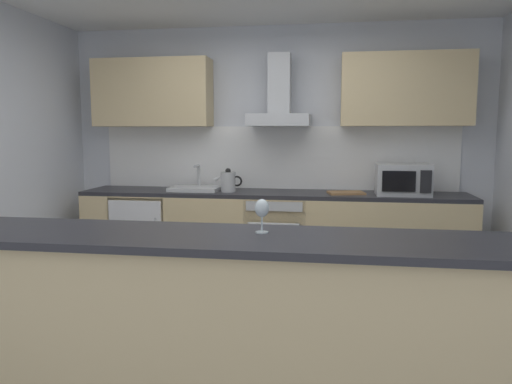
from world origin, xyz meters
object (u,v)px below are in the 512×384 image
oven (277,235)px  sink (196,188)px  microwave (403,180)px  kettle (228,181)px  range_hood (279,103)px  refrigerator (146,234)px  wine_glass (262,209)px  chopping_board (346,193)px

oven → sink: size_ratio=1.60×
microwave → kettle: microwave is taller
sink → range_hood: range_hood is taller
oven → refrigerator: size_ratio=0.94×
refrigerator → wine_glass: wine_glass is taller
sink → kettle: 0.36m
sink → range_hood: 1.21m
range_hood → wine_glass: size_ratio=4.05×
kettle → wine_glass: size_ratio=1.62×
kettle → wine_glass: (0.68, -2.34, 0.10)m
refrigerator → chopping_board: 2.13m
range_hood → kettle: bearing=-161.8°
oven → refrigerator: (-1.40, -0.00, -0.03)m
refrigerator → microwave: bearing=-0.6°
refrigerator → chopping_board: size_ratio=2.50×
microwave → wine_glass: bearing=-113.5°
oven → microwave: 1.34m
kettle → chopping_board: (1.17, 0.01, -0.09)m
microwave → wine_glass: microwave is taller
refrigerator → kettle: 1.07m
refrigerator → range_hood: (1.40, 0.13, 1.36)m
kettle → range_hood: size_ratio=0.40×
wine_glass → microwave: bearing=66.5°
kettle → chopping_board: size_ratio=0.85×
wine_glass → sink: bearing=113.5°
microwave → wine_glass: (-1.02, -2.34, 0.05)m
refrigerator → chopping_board: chopping_board is taller
sink → kettle: sink is taller
sink → wine_glass: (1.03, -2.38, 0.17)m
oven → wine_glass: wine_glass is taller
sink → range_hood: bearing=8.0°
sink → chopping_board: size_ratio=1.47×
microwave → chopping_board: microwave is taller
chopping_board → refrigerator: bearing=179.4°
wine_glass → refrigerator: bearing=123.8°
oven → wine_glass: (0.19, -2.37, 0.64)m
oven → range_hood: bearing=90.0°
range_hood → chopping_board: bearing=-12.8°
wine_glass → range_hood: bearing=94.3°
range_hood → chopping_board: range_hood is taller
kettle → microwave: bearing=0.2°
wine_glass → oven: bearing=94.5°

